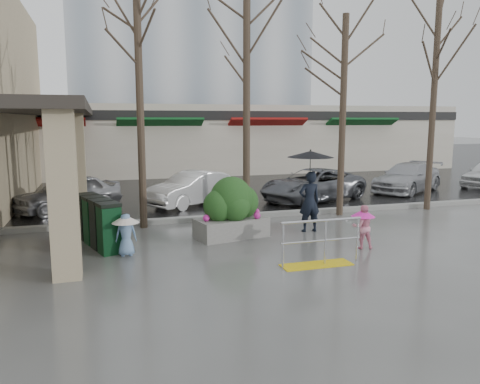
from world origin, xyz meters
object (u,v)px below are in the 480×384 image
child_blue (126,230)px  tree_east (436,54)px  tree_mideast (344,67)px  car_c (313,185)px  car_a (68,193)px  tree_west (138,51)px  child_pink (363,224)px  planter (231,208)px  tree_midwest (247,50)px  news_boxes (98,222)px  car_d (407,177)px  woman (310,182)px  handrail (319,248)px  car_b (193,188)px

child_blue → tree_east: bearing=-163.7°
tree_east → tree_mideast: bearing=180.0°
tree_mideast → child_blue: tree_mideast is taller
car_c → car_a: bearing=-115.5°
tree_west → child_pink: size_ratio=6.23×
planter → car_c: bearing=45.0°
tree_midwest → car_c: tree_midwest is taller
news_boxes → car_d: size_ratio=0.52×
child_pink → planter: size_ratio=0.53×
tree_west → woman: (4.49, -1.87, -3.66)m
child_pink → news_boxes: bearing=-6.4°
car_a → tree_east: bearing=43.3°
tree_mideast → car_d: 7.81m
planter → child_pink: bearing=-35.8°
tree_mideast → woman: 4.40m
handrail → woman: size_ratio=0.81×
child_pink → car_d: size_ratio=0.25×
child_blue → planter: size_ratio=0.49×
tree_west → car_b: bearing=56.4°
tree_east → news_boxes: size_ratio=3.19×
woman → planter: woman is taller
tree_midwest → planter: size_ratio=3.38×
woman → planter: size_ratio=1.14×
tree_east → car_b: bearing=157.9°
tree_west → tree_mideast: size_ratio=1.05×
tree_west → tree_mideast: bearing=0.0°
child_blue → car_d: car_d is taller
news_boxes → tree_west: bearing=35.6°
handrail → tree_midwest: (-0.16, 4.80, 4.86)m
planter → car_d: planter is taller
handrail → tree_east: (6.64, 4.80, 5.01)m
child_pink → car_c: car_c is taller
tree_east → child_pink: size_ratio=6.60×
planter → tree_west: bearing=139.9°
tree_west → tree_midwest: bearing=0.0°
news_boxes → car_b: size_ratio=0.59×
tree_midwest → woman: 4.44m
tree_west → car_b: (2.12, 3.20, -4.45)m
tree_east → car_a: (-12.28, 3.41, -4.75)m
car_b → car_d: (9.78, 0.53, 0.00)m
handrail → car_d: size_ratio=0.44×
handrail → tree_midwest: 6.83m
tree_east → handrail: bearing=-144.1°
woman → car_c: woman is taller
handrail → tree_east: tree_east is taller
tree_west → car_d: (11.90, 3.73, -4.45)m
handrail → car_a: car_a is taller
handrail → tree_midwest: tree_midwest is taller
tree_west → car_b: 5.88m
tree_west → news_boxes: (-1.29, -1.72, -4.47)m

